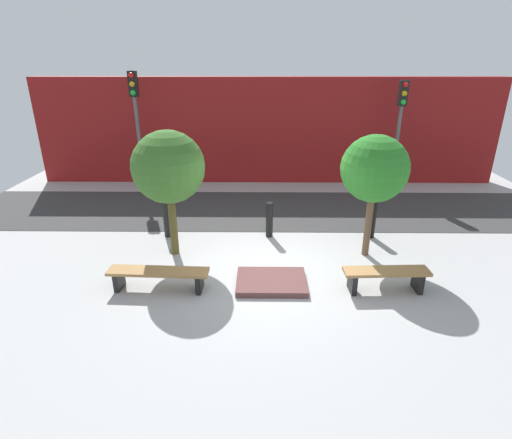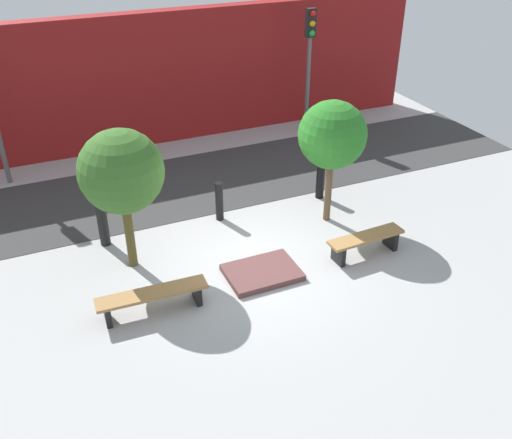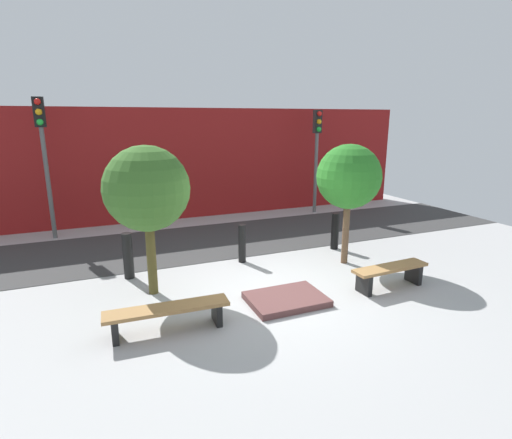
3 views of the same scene
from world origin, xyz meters
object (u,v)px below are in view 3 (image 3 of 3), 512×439
(bench_left, at_px, (168,313))
(bollard_left, at_px, (242,243))
(traffic_light_west, at_px, (43,143))
(bench_right, at_px, (390,272))
(bollard_far_left, at_px, (128,256))
(tree_behind_right_bench, at_px, (349,177))
(traffic_light_mid_west, at_px, (317,143))
(planter_bed, at_px, (286,299))
(tree_behind_left_bench, at_px, (147,189))
(bollard_center, at_px, (335,231))

(bench_left, bearing_deg, bollard_left, 51.32)
(traffic_light_west, bearing_deg, bollard_left, -42.19)
(bench_right, relative_size, bollard_left, 1.82)
(bollard_far_left, xyz_separation_m, bollard_left, (2.57, 0.00, -0.04))
(tree_behind_right_bench, distance_m, traffic_light_mid_west, 5.26)
(bollard_left, bearing_deg, traffic_light_west, 137.81)
(traffic_light_mid_west, bearing_deg, bollard_left, -137.82)
(planter_bed, bearing_deg, bollard_left, 90.00)
(planter_bed, xyz_separation_m, traffic_light_west, (-4.25, 6.19, 2.60))
(tree_behind_left_bench, bearing_deg, bench_left, -90.00)
(bollard_left, bearing_deg, tree_behind_left_bench, -156.29)
(bollard_left, distance_m, traffic_light_west, 6.15)
(bench_right, height_order, tree_behind_left_bench, tree_behind_left_bench)
(bollard_far_left, distance_m, traffic_light_west, 4.73)
(bollard_left, bearing_deg, traffic_light_mid_west, 42.18)
(tree_behind_right_bench, bearing_deg, traffic_light_west, 143.26)
(tree_behind_left_bench, height_order, bollard_left, tree_behind_left_bench)
(bench_left, distance_m, tree_behind_left_bench, 2.34)
(bench_right, distance_m, traffic_light_west, 9.38)
(bench_right, bearing_deg, planter_bed, 172.39)
(bench_left, bearing_deg, bollard_center, 30.34)
(bench_right, bearing_deg, bollard_far_left, 149.66)
(tree_behind_right_bench, xyz_separation_m, traffic_light_mid_west, (2.04, 4.83, 0.46))
(bench_right, xyz_separation_m, bollard_left, (-2.21, 2.53, 0.13))
(tree_behind_right_bench, xyz_separation_m, bollard_far_left, (-4.79, 0.97, -1.53))
(bench_right, relative_size, tree_behind_right_bench, 0.60)
(traffic_light_mid_west, bearing_deg, bollard_far_left, -150.55)
(bollard_left, bearing_deg, bench_right, -48.87)
(bench_right, distance_m, planter_bed, 2.24)
(bench_left, bearing_deg, traffic_light_mid_west, 47.10)
(tree_behind_left_bench, bearing_deg, bollard_left, 23.71)
(bench_right, distance_m, bollard_center, 2.56)
(bollard_left, relative_size, traffic_light_west, 0.24)
(planter_bed, bearing_deg, traffic_light_west, 124.50)
(bench_right, height_order, bollard_left, bollard_left)
(tree_behind_right_bench, bearing_deg, bollard_center, 69.60)
(bench_left, xyz_separation_m, planter_bed, (2.21, 0.20, -0.25))
(bench_right, distance_m, tree_behind_right_bench, 2.31)
(bollard_center, bearing_deg, bench_left, -152.11)
(tree_behind_right_bench, bearing_deg, traffic_light_mid_west, 67.08)
(bench_right, xyz_separation_m, traffic_light_west, (-6.47, 6.39, 2.33))
(traffic_light_west, bearing_deg, tree_behind_right_bench, -36.74)
(bench_left, bearing_deg, planter_bed, 7.61)
(bench_left, bearing_deg, tree_behind_left_bench, 92.45)
(planter_bed, relative_size, tree_behind_left_bench, 0.49)
(bollard_center, bearing_deg, traffic_light_mid_west, 66.45)
(tree_behind_right_bench, relative_size, bollard_far_left, 2.79)
(tree_behind_right_bench, distance_m, traffic_light_west, 8.09)
(planter_bed, height_order, tree_behind_left_bench, tree_behind_left_bench)
(bollard_far_left, xyz_separation_m, bollard_center, (5.15, 0.00, -0.02))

